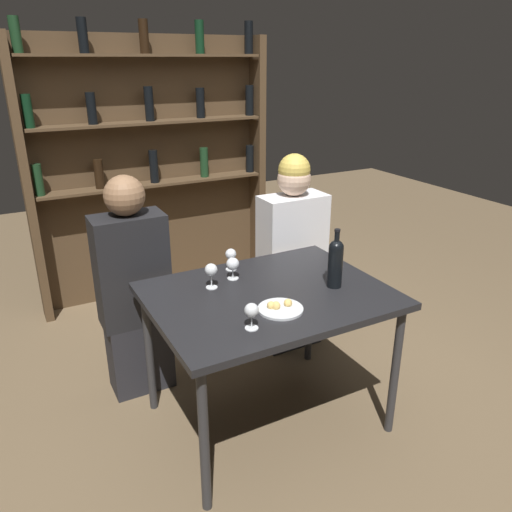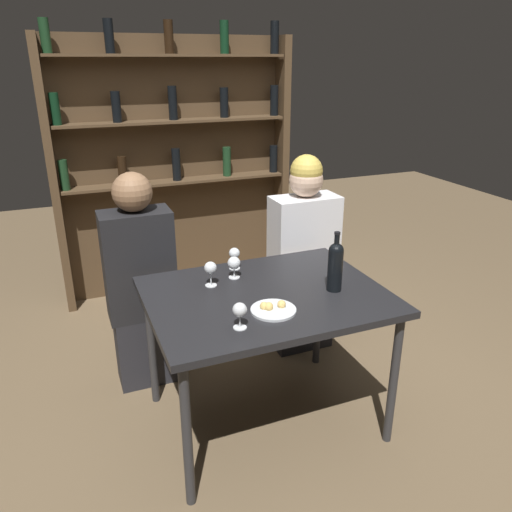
{
  "view_description": "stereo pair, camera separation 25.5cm",
  "coord_description": "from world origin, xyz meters",
  "px_view_note": "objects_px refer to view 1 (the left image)",
  "views": [
    {
      "loc": [
        -1.12,
        -1.96,
        1.87
      ],
      "look_at": [
        0.0,
        0.14,
        0.93
      ],
      "focal_mm": 35.0,
      "sensor_mm": 36.0,
      "label": 1
    },
    {
      "loc": [
        -0.89,
        -2.07,
        1.87
      ],
      "look_at": [
        0.0,
        0.14,
        0.93
      ],
      "focal_mm": 35.0,
      "sensor_mm": 36.0,
      "label": 2
    }
  ],
  "objects_px": {
    "wine_glass_2": "(233,265)",
    "seated_person_right": "(292,257)",
    "wine_glass_0": "(231,255)",
    "seated_person_left": "(134,293)",
    "wine_glass_1": "(252,311)",
    "wine_glass_3": "(211,271)",
    "food_plate_0": "(279,308)",
    "wine_bottle": "(335,261)"
  },
  "relations": [
    {
      "from": "wine_bottle",
      "to": "wine_glass_1",
      "type": "height_order",
      "value": "wine_bottle"
    },
    {
      "from": "seated_person_left",
      "to": "food_plate_0",
      "type": "bearing_deg",
      "value": -59.58
    },
    {
      "from": "wine_glass_0",
      "to": "food_plate_0",
      "type": "relative_size",
      "value": 0.58
    },
    {
      "from": "wine_glass_0",
      "to": "seated_person_right",
      "type": "distance_m",
      "value": 0.67
    },
    {
      "from": "wine_glass_2",
      "to": "seated_person_left",
      "type": "bearing_deg",
      "value": 138.39
    },
    {
      "from": "seated_person_left",
      "to": "wine_glass_2",
      "type": "bearing_deg",
      "value": -41.61
    },
    {
      "from": "wine_glass_3",
      "to": "seated_person_right",
      "type": "height_order",
      "value": "seated_person_right"
    },
    {
      "from": "wine_glass_0",
      "to": "wine_glass_3",
      "type": "xyz_separation_m",
      "value": [
        -0.19,
        -0.16,
        0.01
      ]
    },
    {
      "from": "wine_glass_1",
      "to": "wine_glass_3",
      "type": "xyz_separation_m",
      "value": [
        0.01,
        0.46,
        0.01
      ]
    },
    {
      "from": "wine_glass_3",
      "to": "seated_person_right",
      "type": "bearing_deg",
      "value": 30.01
    },
    {
      "from": "wine_glass_2",
      "to": "seated_person_right",
      "type": "relative_size",
      "value": 0.09
    },
    {
      "from": "food_plate_0",
      "to": "wine_bottle",
      "type": "bearing_deg",
      "value": 13.42
    },
    {
      "from": "seated_person_right",
      "to": "wine_glass_2",
      "type": "bearing_deg",
      "value": -147.71
    },
    {
      "from": "wine_glass_3",
      "to": "seated_person_right",
      "type": "relative_size",
      "value": 0.1
    },
    {
      "from": "wine_glass_3",
      "to": "food_plate_0",
      "type": "relative_size",
      "value": 0.62
    },
    {
      "from": "wine_glass_0",
      "to": "wine_glass_2",
      "type": "height_order",
      "value": "wine_glass_0"
    },
    {
      "from": "wine_glass_0",
      "to": "seated_person_right",
      "type": "height_order",
      "value": "seated_person_right"
    },
    {
      "from": "wine_glass_3",
      "to": "wine_glass_0",
      "type": "bearing_deg",
      "value": 41.17
    },
    {
      "from": "wine_glass_1",
      "to": "food_plate_0",
      "type": "height_order",
      "value": "wine_glass_1"
    },
    {
      "from": "wine_glass_2",
      "to": "seated_person_right",
      "type": "height_order",
      "value": "seated_person_right"
    },
    {
      "from": "wine_bottle",
      "to": "wine_glass_3",
      "type": "relative_size",
      "value": 2.34
    },
    {
      "from": "seated_person_left",
      "to": "seated_person_right",
      "type": "height_order",
      "value": "seated_person_right"
    },
    {
      "from": "wine_glass_1",
      "to": "wine_glass_2",
      "type": "relative_size",
      "value": 1.01
    },
    {
      "from": "wine_bottle",
      "to": "wine_glass_2",
      "type": "relative_size",
      "value": 2.59
    },
    {
      "from": "seated_person_left",
      "to": "wine_glass_0",
      "type": "bearing_deg",
      "value": -29.69
    },
    {
      "from": "wine_glass_0",
      "to": "seated_person_left",
      "type": "xyz_separation_m",
      "value": [
        -0.48,
        0.28,
        -0.24
      ]
    },
    {
      "from": "seated_person_left",
      "to": "wine_glass_1",
      "type": "bearing_deg",
      "value": -72.6
    },
    {
      "from": "wine_glass_2",
      "to": "wine_glass_3",
      "type": "distance_m",
      "value": 0.15
    },
    {
      "from": "wine_glass_2",
      "to": "seated_person_left",
      "type": "distance_m",
      "value": 0.63
    },
    {
      "from": "seated_person_right",
      "to": "wine_glass_3",
      "type": "bearing_deg",
      "value": -149.99
    },
    {
      "from": "wine_glass_0",
      "to": "wine_glass_2",
      "type": "relative_size",
      "value": 1.03
    },
    {
      "from": "wine_glass_1",
      "to": "wine_glass_2",
      "type": "xyz_separation_m",
      "value": [
        0.16,
        0.51,
        -0.0
      ]
    },
    {
      "from": "wine_glass_0",
      "to": "wine_glass_1",
      "type": "height_order",
      "value": "wine_glass_0"
    },
    {
      "from": "wine_glass_1",
      "to": "wine_glass_0",
      "type": "bearing_deg",
      "value": 72.28
    },
    {
      "from": "wine_glass_2",
      "to": "food_plate_0",
      "type": "height_order",
      "value": "wine_glass_2"
    },
    {
      "from": "wine_glass_2",
      "to": "seated_person_left",
      "type": "height_order",
      "value": "seated_person_left"
    },
    {
      "from": "wine_glass_2",
      "to": "wine_glass_1",
      "type": "bearing_deg",
      "value": -107.02
    },
    {
      "from": "wine_glass_0",
      "to": "wine_glass_2",
      "type": "xyz_separation_m",
      "value": [
        -0.04,
        -0.11,
        -0.01
      ]
    },
    {
      "from": "wine_glass_1",
      "to": "wine_glass_3",
      "type": "distance_m",
      "value": 0.46
    },
    {
      "from": "wine_glass_0",
      "to": "wine_glass_2",
      "type": "bearing_deg",
      "value": -110.8
    },
    {
      "from": "seated_person_left",
      "to": "wine_bottle",
      "type": "bearing_deg",
      "value": -40.05
    },
    {
      "from": "wine_glass_0",
      "to": "wine_glass_1",
      "type": "relative_size",
      "value": 1.02
    }
  ]
}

